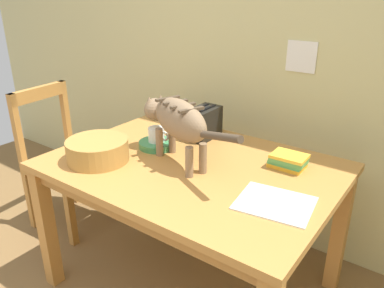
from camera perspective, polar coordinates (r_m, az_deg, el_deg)
wall_rear at (r=2.34m, az=9.45°, el=15.77°), size 5.30×0.11×2.50m
dining_table at (r=1.87m, az=0.00°, el=-5.21°), size 1.34×0.96×0.73m
cat at (r=1.77m, az=-2.29°, el=3.61°), size 0.69×0.31×0.31m
saucer_bowl at (r=2.01m, az=-5.27°, el=-0.04°), size 0.19×0.19×0.03m
coffee_mug at (r=1.99m, az=-5.26°, el=1.40°), size 0.12×0.08×0.08m
magazine at (r=1.54m, az=12.25°, el=-8.61°), size 0.32×0.28×0.01m
book_stack at (r=1.83m, az=14.15°, el=-2.43°), size 0.17×0.13×0.07m
wicker_basket at (r=1.89m, az=-13.89°, el=-0.86°), size 0.30×0.30×0.11m
toaster at (r=2.11m, az=1.77°, el=3.18°), size 0.12×0.20×0.18m
wooden_chair_near at (r=2.66m, az=-18.60°, el=-2.37°), size 0.45×0.45×0.92m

